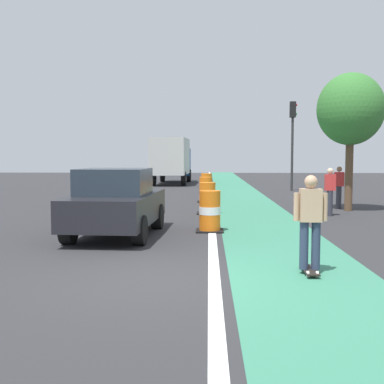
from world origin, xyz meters
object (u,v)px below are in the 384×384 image
Objects in this scene: traffic_light_corner at (293,130)px; pedestrian_waiting at (339,186)px; traffic_barrel_front at (210,212)px; street_tree_sidewalk at (351,110)px; skateboarder_on_lane at (310,221)px; pedestrian_crossing at (330,190)px; traffic_barrel_mid at (207,198)px; traffic_barrel_far at (206,184)px; delivery_truck_down_block at (172,158)px; traffic_barrel_back at (206,190)px; parked_sedan_nearest at (116,203)px.

traffic_light_corner reaches higher than pedestrian_waiting.
traffic_barrel_front is 7.84m from street_tree_sidewalk.
skateboarder_on_lane reaches higher than pedestrian_crossing.
traffic_barrel_mid is at bearing -160.57° from pedestrian_waiting.
street_tree_sidewalk is (3.40, 9.69, 2.76)m from skateboarder_on_lane.
traffic_light_corner is 10.29m from street_tree_sidewalk.
delivery_truck_down_block is (-2.53, 9.51, 1.31)m from traffic_barrel_far.
skateboarder_on_lane reaches higher than traffic_barrel_back.
traffic_barrel_far is at bearing -150.57° from traffic_light_corner.
skateboarder_on_lane is at bearing -98.76° from traffic_light_corner.
skateboarder_on_lane is 1.55× the size of traffic_barrel_back.
traffic_barrel_front is at bearing -139.11° from pedestrian_crossing.
traffic_barrel_far is 8.51m from pedestrian_waiting.
traffic_light_corner is at bearing 90.90° from pedestrian_waiting.
street_tree_sidewalk is at bearing -88.21° from traffic_light_corner.
traffic_barrel_mid is 4.29m from traffic_barrel_back.
traffic_barrel_far is at bearing 80.69° from parked_sedan_nearest.
delivery_truck_down_block reaches higher than pedestrian_waiting.
skateboarder_on_lane is 1.05× the size of pedestrian_waiting.
pedestrian_crossing is 3.40m from street_tree_sidewalk.
traffic_light_corner is (7.45, -6.73, 1.65)m from delivery_truck_down_block.
traffic_barrel_far is at bearing 124.95° from street_tree_sidewalk.
traffic_light_corner is (4.92, 2.78, 2.97)m from traffic_barrel_far.
skateboarder_on_lane is 4.93m from traffic_barrel_front.
traffic_light_corner reaches higher than delivery_truck_down_block.
traffic_barrel_back is 0.68× the size of pedestrian_waiting.
parked_sedan_nearest is (-4.04, 3.81, -0.08)m from skateboarder_on_lane.
skateboarder_on_lane is at bearing -83.87° from traffic_barrel_far.
delivery_truck_down_block is (-0.34, 22.89, 1.01)m from parked_sedan_nearest.
skateboarder_on_lane reaches higher than pedestrian_waiting.
traffic_light_corner reaches higher than street_tree_sidewalk.
parked_sedan_nearest is 2.50m from traffic_barrel_front.
traffic_barrel_front is at bearing 18.90° from parked_sedan_nearest.
pedestrian_crossing is (4.02, 3.48, 0.33)m from traffic_barrel_front.
traffic_barrel_front and traffic_barrel_far have the same top height.
traffic_light_corner is (4.92, 7.07, 2.97)m from traffic_barrel_back.
parked_sedan_nearest is at bearing -141.68° from street_tree_sidewalk.
skateboarder_on_lane is 1.55× the size of traffic_barrel_far.
traffic_light_corner is 1.02× the size of street_tree_sidewalk.
skateboarder_on_lane is at bearing -106.02° from pedestrian_crossing.
skateboarder_on_lane reaches higher than traffic_barrel_mid.
traffic_barrel_far is 0.68× the size of pedestrian_crossing.
delivery_truck_down_block is 19.80m from pedestrian_crossing.
parked_sedan_nearest is at bearing -113.77° from traffic_light_corner.
street_tree_sidewalk reaches higher than pedestrian_crossing.
parked_sedan_nearest is 3.85× the size of traffic_barrel_front.
traffic_barrel_mid and traffic_barrel_back have the same top height.
traffic_barrel_front is at bearing 110.16° from skateboarder_on_lane.
traffic_light_corner reaches higher than traffic_barrel_back.
traffic_barrel_front is 0.14× the size of delivery_truck_down_block.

